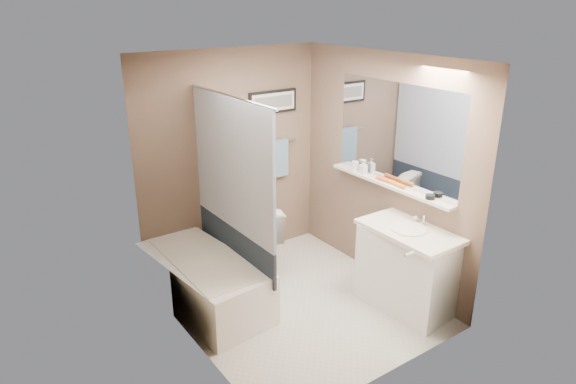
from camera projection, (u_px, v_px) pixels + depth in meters
ground at (297, 303)px, 5.14m from camera, size 2.50×2.50×0.00m
ceiling at (298, 60)px, 4.31m from camera, size 2.20×2.50×0.04m
wall_back at (232, 160)px, 5.66m from camera, size 2.20×0.04×2.40m
wall_front at (395, 240)px, 3.78m from camera, size 2.20×0.04×2.40m
wall_left at (189, 219)px, 4.14m from camera, size 0.04×2.50×2.40m
wall_right at (382, 171)px, 5.30m from camera, size 0.04×2.50×2.40m
tile_surround at (166, 221)px, 4.59m from camera, size 0.02×1.55×2.00m
curtain_rod at (229, 96)px, 4.59m from camera, size 0.02×1.55×0.02m
curtain_upper at (232, 165)px, 4.82m from camera, size 0.03×1.45×1.28m
curtain_lower at (235, 243)px, 5.11m from camera, size 0.03×1.45×0.36m
mirror at (396, 134)px, 5.04m from camera, size 0.02×1.60×1.00m
shelf at (389, 185)px, 5.20m from camera, size 0.12×1.60×0.03m
towel_bar at (274, 144)px, 5.91m from camera, size 0.60×0.02×0.02m
towel at (275, 159)px, 5.96m from camera, size 0.34×0.05×0.44m
art_frame at (273, 102)px, 5.76m from camera, size 0.62×0.02×0.26m
art_mat at (274, 102)px, 5.75m from camera, size 0.56×0.00×0.20m
art_image at (274, 102)px, 5.74m from camera, size 0.50×0.00×0.13m
door at (443, 245)px, 4.13m from camera, size 0.80×0.02×2.00m
door_handle at (410, 254)px, 4.00m from camera, size 0.10×0.02×0.02m
bathtub at (204, 282)px, 5.05m from camera, size 0.85×1.56×0.50m
tub_rim at (203, 259)px, 4.96m from camera, size 0.56×1.36×0.02m
toilet at (257, 235)px, 5.72m from camera, size 0.65×0.87×0.79m
vanity at (407, 270)px, 4.97m from camera, size 0.58×0.94×0.80m
countertop at (410, 231)px, 4.81m from camera, size 0.54×0.96×0.04m
sink_basin at (409, 229)px, 4.80m from camera, size 0.34×0.34×0.01m
faucet_spout at (424, 220)px, 4.89m from camera, size 0.02×0.02×0.10m
faucet_knob at (416, 218)px, 4.97m from camera, size 0.05×0.05×0.05m
candle_bowl_near at (430, 197)px, 4.78m from camera, size 0.09×0.09×0.04m
hair_brush_front at (397, 184)px, 5.10m from camera, size 0.05×0.22×0.04m
hair_brush_back at (385, 180)px, 5.22m from camera, size 0.06×0.22×0.04m
pink_comb at (373, 177)px, 5.36m from camera, size 0.03×0.16×0.01m
glass_jar at (355, 166)px, 5.56m from camera, size 0.08×0.08×0.10m
soap_bottle at (363, 167)px, 5.45m from camera, size 0.07×0.07×0.15m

